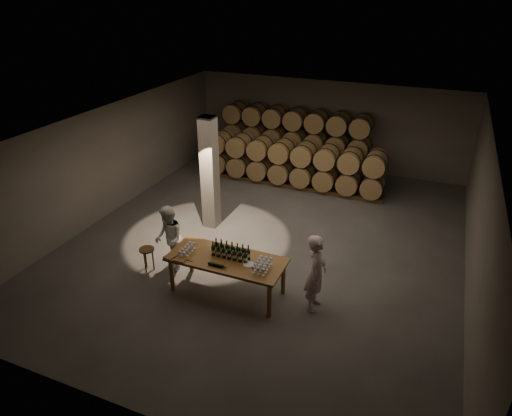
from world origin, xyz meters
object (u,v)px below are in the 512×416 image
at_px(tasting_table, 227,262).
at_px(stool, 147,253).
at_px(person_woman, 169,239).
at_px(plate, 249,264).
at_px(person_man, 316,273).
at_px(bottle_cluster, 231,252).
at_px(notebook_near, 180,259).

height_order(tasting_table, stool, tasting_table).
bearing_deg(stool, person_woman, 31.46).
bearing_deg(tasting_table, person_woman, 168.96).
height_order(tasting_table, plate, plate).
distance_m(stool, person_man, 4.14).
relative_size(bottle_cluster, notebook_near, 3.49).
height_order(bottle_cluster, notebook_near, bottle_cluster).
distance_m(tasting_table, person_woman, 1.73).
bearing_deg(notebook_near, stool, 158.30).
distance_m(notebook_near, person_man, 2.94).
bearing_deg(person_woman, notebook_near, 5.97).
bearing_deg(notebook_near, plate, 15.55).
relative_size(tasting_table, stool, 4.29).
bearing_deg(bottle_cluster, stool, -179.15).
bearing_deg(bottle_cluster, plate, -14.14).
bearing_deg(plate, person_woman, 170.55).
height_order(bottle_cluster, person_woman, person_woman).
xyz_separation_m(plate, stool, (-2.70, 0.09, -0.41)).
distance_m(bottle_cluster, plate, 0.51).
height_order(tasting_table, person_woman, person_woman).
height_order(bottle_cluster, stool, bottle_cluster).
xyz_separation_m(bottle_cluster, plate, (0.48, -0.12, -0.12)).
bearing_deg(plate, tasting_table, 175.58).
distance_m(notebook_near, person_woman, 1.12).
distance_m(bottle_cluster, person_woman, 1.79).
height_order(plate, stool, plate).
xyz_separation_m(tasting_table, person_woman, (-1.69, 0.33, 0.04)).
bearing_deg(plate, notebook_near, -164.23).
xyz_separation_m(person_man, person_woman, (-3.65, 0.09, -0.06)).
height_order(plate, person_man, person_man).
bearing_deg(person_woman, tasting_table, 39.45).
xyz_separation_m(plate, notebook_near, (-1.44, -0.41, 0.01)).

